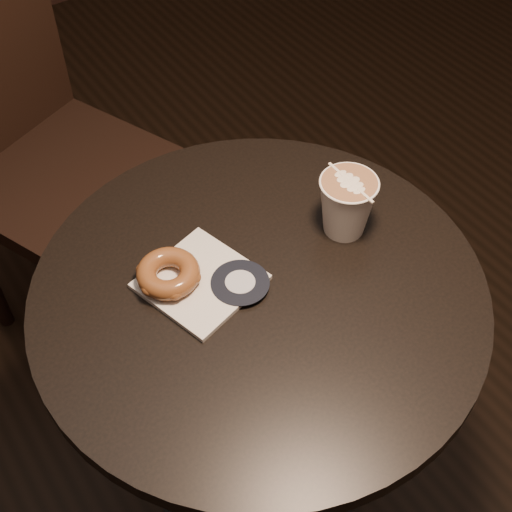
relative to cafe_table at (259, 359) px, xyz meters
name	(u,v)px	position (x,y,z in m)	size (l,w,h in m)	color
cafe_table	(259,359)	(0.00, 0.00, 0.00)	(0.70, 0.70, 0.75)	black
chair	(24,122)	(-0.10, 0.77, 0.05)	(0.56, 0.56, 1.08)	black
pastry_bag	(200,281)	(-0.07, 0.06, 0.20)	(0.16, 0.16, 0.01)	silver
doughnut	(168,273)	(-0.11, 0.08, 0.22)	(0.10, 0.10, 0.03)	brown
latte_cup	(346,206)	(0.18, 0.02, 0.25)	(0.09, 0.09, 0.10)	white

